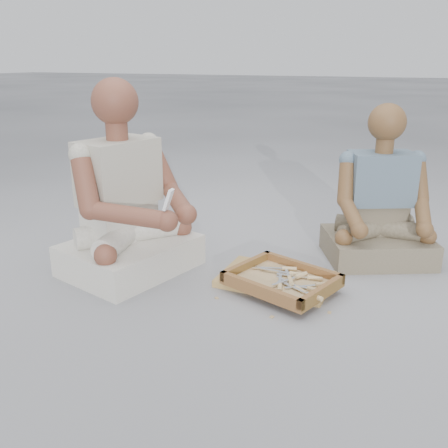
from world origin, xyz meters
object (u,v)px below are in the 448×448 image
at_px(craftsman, 127,209).
at_px(tool_tray, 282,281).
at_px(carved_panel, 275,279).
at_px(companion, 380,210).

bearing_deg(craftsman, tool_tray, 109.21).
distance_m(carved_panel, companion, 0.73).
distance_m(tool_tray, companion, 0.75).
xyz_separation_m(tool_tray, companion, (0.35, 0.62, 0.23)).
relative_size(carved_panel, tool_tray, 0.96).
relative_size(craftsman, companion, 1.16).
bearing_deg(carved_panel, tool_tray, -55.47).
distance_m(carved_panel, tool_tray, 0.11).
xyz_separation_m(carved_panel, craftsman, (-0.76, -0.16, 0.32)).
height_order(carved_panel, companion, companion).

